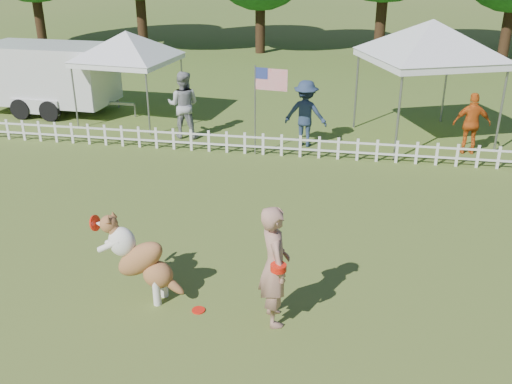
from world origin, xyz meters
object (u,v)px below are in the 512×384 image
cargo_trailer (50,78)px  spectator_a (183,105)px  dog (141,259)px  spectator_b (306,114)px  spectator_c (472,124)px  flag_pole (255,111)px  frisbee_on_turf (198,310)px  handler (274,266)px  canopy_tent_right (426,83)px  canopy_tent_left (130,78)px

cargo_trailer → spectator_a: size_ratio=2.69×
dog → spectator_b: spectator_b is taller
cargo_trailer → spectator_a: cargo_trailer is taller
spectator_c → dog: bearing=49.7°
flag_pole → frisbee_on_turf: bearing=-78.1°
handler → spectator_a: (-3.90, 8.36, 0.02)m
spectator_b → canopy_tent_right: bearing=-152.6°
handler → frisbee_on_turf: bearing=68.4°
handler → spectator_b: bearing=-18.5°
handler → spectator_c: bearing=-47.0°
handler → flag_pole: size_ratio=0.79×
dog → cargo_trailer: size_ratio=0.27×
flag_pole → spectator_b: (1.24, 0.99, -0.28)m
handler → spectator_a: 9.22m
canopy_tent_left → frisbee_on_turf: bearing=-56.5°
canopy_tent_right → canopy_tent_left: bearing=155.9°
spectator_a → canopy_tent_right: bearing=-173.4°
flag_pole → spectator_a: bearing=162.8°
spectator_b → spectator_c: 4.43m
spectator_b → spectator_c: size_ratio=1.11×
canopy_tent_left → canopy_tent_right: size_ratio=0.83×
cargo_trailer → spectator_c: cargo_trailer is taller
handler → spectator_b: 8.23m
dog → frisbee_on_turf: (0.95, -0.22, -0.69)m
spectator_a → spectator_c: (7.98, -0.00, -0.14)m
frisbee_on_turf → canopy_tent_right: 10.36m
canopy_tent_right → spectator_b: bearing=177.6°
flag_pole → spectator_a: 2.57m
cargo_trailer → frisbee_on_turf: bearing=-49.8°
spectator_a → spectator_b: size_ratio=1.05×
cargo_trailer → flag_pole: (7.49, -3.03, 0.06)m
dog → canopy_tent_right: canopy_tent_right is taller
canopy_tent_right → spectator_b: 3.53m
spectator_c → spectator_a: bearing=-2.9°
dog → spectator_c: (6.21, 8.13, 0.13)m
dog → cargo_trailer: bearing=132.3°
dog → flag_pole: bearing=93.2°
handler → spectator_b: handler is taller
handler → frisbee_on_turf: 1.51m
canopy_tent_right → flag_pole: bearing=-176.6°
handler → canopy_tent_left: bearing=10.9°
cargo_trailer → flag_pole: flag_pole is taller
dog → canopy_tent_left: canopy_tent_left is taller
canopy_tent_left → spectator_c: 10.21m
handler → spectator_c: (4.08, 8.36, -0.11)m
handler → spectator_a: spectator_a is taller
canopy_tent_left → flag_pole: size_ratio=1.15×
handler → canopy_tent_right: bearing=-38.1°
canopy_tent_left → canopy_tent_right: canopy_tent_right is taller
dog → spectator_a: size_ratio=0.72×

